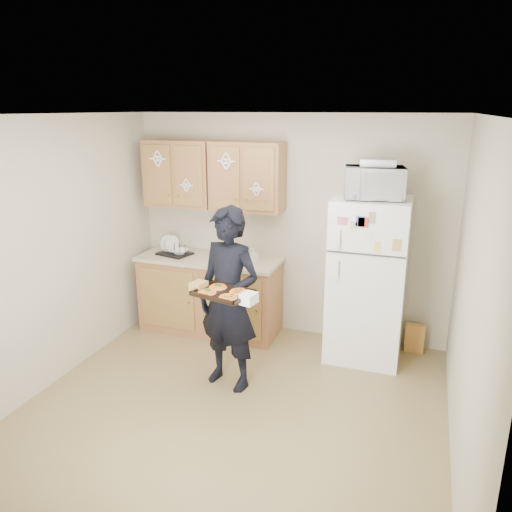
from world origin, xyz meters
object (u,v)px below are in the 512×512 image
object	(u,v)px
person	(229,300)
dish_rack	(174,248)
microwave	(374,183)
refrigerator	(367,280)
baking_tray	(223,294)

from	to	relation	value
person	dish_rack	size ratio (longest dim) A/B	4.67
person	microwave	world-z (taller)	microwave
microwave	dish_rack	distance (m)	2.41
refrigerator	person	bearing A→B (deg)	-138.35
refrigerator	baking_tray	bearing A→B (deg)	-129.32
microwave	baking_tray	bearing A→B (deg)	-141.02
refrigerator	microwave	world-z (taller)	microwave
refrigerator	person	world-z (taller)	person
person	baking_tray	bearing A→B (deg)	-63.77
refrigerator	microwave	distance (m)	1.01
refrigerator	person	size ratio (longest dim) A/B	0.99
person	refrigerator	bearing A→B (deg)	54.77
refrigerator	baking_tray	size ratio (longest dim) A/B	3.67
baking_tray	microwave	size ratio (longest dim) A/B	0.83
refrigerator	baking_tray	xyz separation A→B (m)	(-1.06, -1.30, 0.18)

